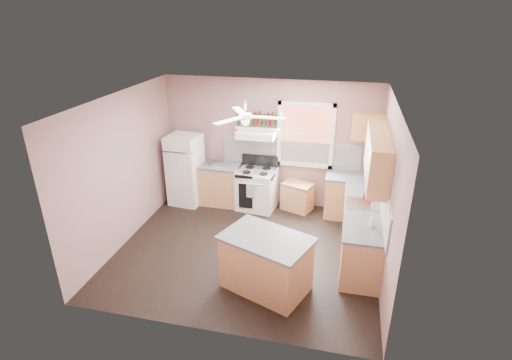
% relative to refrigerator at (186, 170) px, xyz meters
% --- Properties ---
extents(floor, '(4.50, 4.50, 0.00)m').
position_rel_refrigerator_xyz_m(floor, '(1.75, -1.55, -0.77)').
color(floor, black).
rests_on(floor, ground).
extents(ceiling, '(4.50, 4.50, 0.00)m').
position_rel_refrigerator_xyz_m(ceiling, '(1.75, -1.55, 1.93)').
color(ceiling, white).
rests_on(ceiling, ground).
extents(wall_back, '(4.50, 0.05, 2.70)m').
position_rel_refrigerator_xyz_m(wall_back, '(1.75, 0.47, 0.58)').
color(wall_back, '#896460').
rests_on(wall_back, ground).
extents(wall_right, '(0.05, 4.00, 2.70)m').
position_rel_refrigerator_xyz_m(wall_right, '(4.03, -1.55, 0.58)').
color(wall_right, '#896460').
rests_on(wall_right, ground).
extents(wall_left, '(0.05, 4.00, 2.70)m').
position_rel_refrigerator_xyz_m(wall_left, '(-0.52, -1.55, 0.58)').
color(wall_left, '#896460').
rests_on(wall_left, ground).
extents(backsplash_back, '(2.90, 0.03, 0.55)m').
position_rel_refrigerator_xyz_m(backsplash_back, '(2.20, 0.43, 0.41)').
color(backsplash_back, white).
rests_on(backsplash_back, wall_back).
extents(backsplash_right, '(0.03, 2.60, 0.55)m').
position_rel_refrigerator_xyz_m(backsplash_right, '(3.99, -1.25, 0.41)').
color(backsplash_right, white).
rests_on(backsplash_right, wall_right).
extents(window_view, '(1.00, 0.02, 1.20)m').
position_rel_refrigerator_xyz_m(window_view, '(2.50, 0.43, 0.83)').
color(window_view, brown).
rests_on(window_view, wall_back).
extents(window_frame, '(1.16, 0.07, 1.36)m').
position_rel_refrigerator_xyz_m(window_frame, '(2.50, 0.40, 0.83)').
color(window_frame, white).
rests_on(window_frame, wall_back).
extents(refrigerator, '(0.71, 0.69, 1.54)m').
position_rel_refrigerator_xyz_m(refrigerator, '(0.00, 0.00, 0.00)').
color(refrigerator, white).
rests_on(refrigerator, floor).
extents(base_cabinet_left, '(0.90, 0.60, 0.86)m').
position_rel_refrigerator_xyz_m(base_cabinet_left, '(0.69, 0.15, -0.34)').
color(base_cabinet_left, '#AB7147').
rests_on(base_cabinet_left, floor).
extents(counter_left, '(0.92, 0.62, 0.04)m').
position_rel_refrigerator_xyz_m(counter_left, '(0.69, 0.15, 0.11)').
color(counter_left, '#4F4F51').
rests_on(counter_left, base_cabinet_left).
extents(toaster, '(0.31, 0.22, 0.18)m').
position_rel_refrigerator_xyz_m(toaster, '(0.71, 0.10, 0.22)').
color(toaster, silver).
rests_on(toaster, counter_left).
extents(stove, '(0.84, 0.72, 0.86)m').
position_rel_refrigerator_xyz_m(stove, '(1.56, 0.08, -0.34)').
color(stove, white).
rests_on(stove, floor).
extents(range_hood, '(0.78, 0.50, 0.14)m').
position_rel_refrigerator_xyz_m(range_hood, '(1.52, 0.20, 0.85)').
color(range_hood, white).
rests_on(range_hood, wall_back).
extents(bottle_shelf, '(0.90, 0.26, 0.03)m').
position_rel_refrigerator_xyz_m(bottle_shelf, '(1.52, 0.32, 0.95)').
color(bottle_shelf, white).
rests_on(bottle_shelf, range_hood).
extents(cart, '(0.71, 0.59, 0.61)m').
position_rel_refrigerator_xyz_m(cart, '(2.42, 0.20, -0.47)').
color(cart, '#AB7147').
rests_on(cart, floor).
extents(base_cabinet_corner, '(1.00, 0.60, 0.86)m').
position_rel_refrigerator_xyz_m(base_cabinet_corner, '(3.50, 0.15, -0.34)').
color(base_cabinet_corner, '#AB7147').
rests_on(base_cabinet_corner, floor).
extents(base_cabinet_right, '(0.60, 2.20, 0.86)m').
position_rel_refrigerator_xyz_m(base_cabinet_right, '(3.70, -1.25, -0.34)').
color(base_cabinet_right, '#AB7147').
rests_on(base_cabinet_right, floor).
extents(counter_corner, '(1.02, 0.62, 0.04)m').
position_rel_refrigerator_xyz_m(counter_corner, '(3.50, 0.15, 0.11)').
color(counter_corner, '#4F4F51').
rests_on(counter_corner, base_cabinet_corner).
extents(counter_right, '(0.62, 2.22, 0.04)m').
position_rel_refrigerator_xyz_m(counter_right, '(3.69, -1.25, 0.11)').
color(counter_right, '#4F4F51').
rests_on(counter_right, base_cabinet_right).
extents(sink, '(0.55, 0.45, 0.03)m').
position_rel_refrigerator_xyz_m(sink, '(3.69, -1.05, 0.13)').
color(sink, silver).
rests_on(sink, counter_right).
extents(faucet, '(0.03, 0.03, 0.14)m').
position_rel_refrigerator_xyz_m(faucet, '(3.85, -1.05, 0.20)').
color(faucet, silver).
rests_on(faucet, sink).
extents(upper_cabinet_right, '(0.33, 1.80, 0.76)m').
position_rel_refrigerator_xyz_m(upper_cabinet_right, '(3.83, -1.05, 1.01)').
color(upper_cabinet_right, '#AB7147').
rests_on(upper_cabinet_right, wall_right).
extents(upper_cabinet_corner, '(0.60, 0.33, 0.52)m').
position_rel_refrigerator_xyz_m(upper_cabinet_corner, '(3.70, 0.28, 1.13)').
color(upper_cabinet_corner, '#AB7147').
rests_on(upper_cabinet_corner, wall_back).
extents(paper_towel, '(0.26, 0.12, 0.12)m').
position_rel_refrigerator_xyz_m(paper_towel, '(3.82, 0.31, 0.48)').
color(paper_towel, white).
rests_on(paper_towel, wall_back).
extents(island, '(1.42, 1.17, 0.86)m').
position_rel_refrigerator_xyz_m(island, '(2.30, -2.49, -0.34)').
color(island, '#AB7147').
rests_on(island, floor).
extents(island_top, '(1.52, 1.26, 0.04)m').
position_rel_refrigerator_xyz_m(island_top, '(2.30, -2.49, 0.11)').
color(island_top, '#4F4F51').
rests_on(island_top, island).
extents(ceiling_fan_hub, '(0.20, 0.20, 0.08)m').
position_rel_refrigerator_xyz_m(ceiling_fan_hub, '(1.75, -1.55, 1.68)').
color(ceiling_fan_hub, white).
rests_on(ceiling_fan_hub, ceiling).
extents(soap_bottle, '(0.12, 0.12, 0.23)m').
position_rel_refrigerator_xyz_m(soap_bottle, '(3.81, -1.80, 0.24)').
color(soap_bottle, silver).
rests_on(soap_bottle, counter_right).
extents(red_caddy, '(0.19, 0.14, 0.10)m').
position_rel_refrigerator_xyz_m(red_caddy, '(3.79, -0.83, 0.18)').
color(red_caddy, '#A71E0E').
rests_on(red_caddy, counter_right).
extents(wine_bottles, '(0.86, 0.06, 0.31)m').
position_rel_refrigerator_xyz_m(wine_bottles, '(1.52, 0.32, 1.11)').
color(wine_bottles, '#143819').
rests_on(wine_bottles, bottle_shelf).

